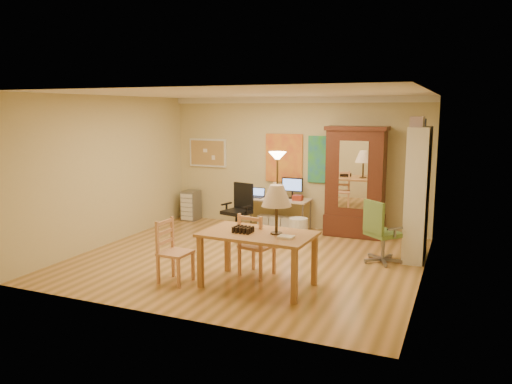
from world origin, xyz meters
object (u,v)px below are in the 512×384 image
at_px(office_chair_black, 238,222).
at_px(office_chair_green, 381,246).
at_px(bookshelf, 417,194).
at_px(armoire, 355,189).
at_px(dining_table, 265,223).
at_px(computer_desk, 277,210).

relative_size(office_chair_black, office_chair_green, 1.00).
bearing_deg(bookshelf, armoire, 137.76).
xyz_separation_m(dining_table, bookshelf, (1.80, 2.22, 0.17)).
distance_m(office_chair_black, armoire, 2.38).
bearing_deg(bookshelf, office_chair_black, 175.93).
xyz_separation_m(office_chair_green, armoire, (-0.77, 1.58, 0.66)).
xyz_separation_m(armoire, bookshelf, (1.24, -1.13, 0.15)).
xyz_separation_m(dining_table, armoire, (0.56, 3.34, 0.02)).
bearing_deg(office_chair_black, computer_desk, 56.82).
relative_size(computer_desk, office_chair_black, 1.39).
height_order(dining_table, armoire, armoire).
bearing_deg(office_chair_green, armoire, 115.95).
bearing_deg(office_chair_green, computer_desk, 147.57).
bearing_deg(dining_table, armoire, 80.56).
bearing_deg(armoire, bookshelf, -42.24).
bearing_deg(dining_table, computer_desk, 107.44).
height_order(dining_table, office_chair_green, dining_table).
distance_m(computer_desk, bookshelf, 3.08).
xyz_separation_m(dining_table, computer_desk, (-1.02, 3.26, -0.52)).
distance_m(dining_table, computer_desk, 3.45).
bearing_deg(computer_desk, dining_table, -72.56).
height_order(office_chair_green, bookshelf, bookshelf).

